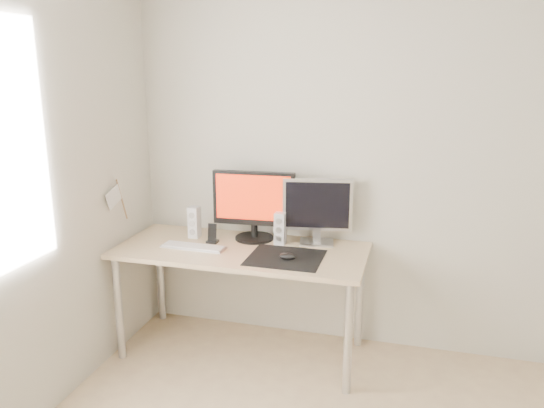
{
  "coord_description": "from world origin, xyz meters",
  "views": [
    {
      "loc": [
        0.12,
        -1.67,
        1.86
      ],
      "look_at": [
        -0.75,
        1.49,
        1.01
      ],
      "focal_mm": 35.0,
      "sensor_mm": 36.0,
      "label": 1
    }
  ],
  "objects_px": {
    "main_monitor": "(254,203)",
    "phone_dock": "(212,237)",
    "speaker_right": "(280,228)",
    "keyboard": "(193,247)",
    "second_monitor": "(317,208)",
    "desk": "(241,260)",
    "mouse": "(288,256)",
    "speaker_left": "(194,222)"
  },
  "relations": [
    {
      "from": "second_monitor",
      "to": "keyboard",
      "type": "bearing_deg",
      "value": -158.25
    },
    {
      "from": "second_monitor",
      "to": "speaker_right",
      "type": "xyz_separation_m",
      "value": [
        -0.23,
        -0.07,
        -0.13
      ]
    },
    {
      "from": "main_monitor",
      "to": "speaker_left",
      "type": "relative_size",
      "value": 2.58
    },
    {
      "from": "desk",
      "to": "phone_dock",
      "type": "height_order",
      "value": "phone_dock"
    },
    {
      "from": "mouse",
      "to": "speaker_right",
      "type": "bearing_deg",
      "value": 113.09
    },
    {
      "from": "mouse",
      "to": "phone_dock",
      "type": "relative_size",
      "value": 0.8
    },
    {
      "from": "mouse",
      "to": "speaker_right",
      "type": "distance_m",
      "value": 0.31
    },
    {
      "from": "desk",
      "to": "speaker_left",
      "type": "distance_m",
      "value": 0.44
    },
    {
      "from": "mouse",
      "to": "main_monitor",
      "type": "relative_size",
      "value": 0.19
    },
    {
      "from": "phone_dock",
      "to": "speaker_left",
      "type": "bearing_deg",
      "value": 154.16
    },
    {
      "from": "desk",
      "to": "phone_dock",
      "type": "relative_size",
      "value": 12.24
    },
    {
      "from": "desk",
      "to": "speaker_left",
      "type": "xyz_separation_m",
      "value": [
        -0.38,
        0.13,
        0.18
      ]
    },
    {
      "from": "speaker_right",
      "to": "keyboard",
      "type": "height_order",
      "value": "speaker_right"
    },
    {
      "from": "mouse",
      "to": "second_monitor",
      "type": "bearing_deg",
      "value": 72.18
    },
    {
      "from": "main_monitor",
      "to": "speaker_right",
      "type": "height_order",
      "value": "main_monitor"
    },
    {
      "from": "main_monitor",
      "to": "speaker_left",
      "type": "distance_m",
      "value": 0.44
    },
    {
      "from": "second_monitor",
      "to": "mouse",
      "type": "bearing_deg",
      "value": -107.82
    },
    {
      "from": "speaker_left",
      "to": "desk",
      "type": "bearing_deg",
      "value": -19.44
    },
    {
      "from": "main_monitor",
      "to": "phone_dock",
      "type": "bearing_deg",
      "value": -150.42
    },
    {
      "from": "keyboard",
      "to": "second_monitor",
      "type": "bearing_deg",
      "value": 21.75
    },
    {
      "from": "second_monitor",
      "to": "speaker_right",
      "type": "height_order",
      "value": "second_monitor"
    },
    {
      "from": "speaker_left",
      "to": "keyboard",
      "type": "distance_m",
      "value": 0.24
    },
    {
      "from": "phone_dock",
      "to": "keyboard",
      "type": "bearing_deg",
      "value": -121.76
    },
    {
      "from": "mouse",
      "to": "speaker_right",
      "type": "height_order",
      "value": "speaker_right"
    },
    {
      "from": "mouse",
      "to": "speaker_left",
      "type": "distance_m",
      "value": 0.77
    },
    {
      "from": "desk",
      "to": "speaker_right",
      "type": "xyz_separation_m",
      "value": [
        0.22,
        0.16,
        0.18
      ]
    },
    {
      "from": "second_monitor",
      "to": "keyboard",
      "type": "xyz_separation_m",
      "value": [
        -0.75,
        -0.3,
        -0.23
      ]
    },
    {
      "from": "phone_dock",
      "to": "speaker_right",
      "type": "bearing_deg",
      "value": 12.76
    },
    {
      "from": "main_monitor",
      "to": "speaker_right",
      "type": "relative_size",
      "value": 2.58
    },
    {
      "from": "main_monitor",
      "to": "second_monitor",
      "type": "relative_size",
      "value": 1.23
    },
    {
      "from": "keyboard",
      "to": "phone_dock",
      "type": "relative_size",
      "value": 3.24
    },
    {
      "from": "mouse",
      "to": "speaker_left",
      "type": "bearing_deg",
      "value": 160.31
    },
    {
      "from": "speaker_right",
      "to": "desk",
      "type": "bearing_deg",
      "value": -144.7
    },
    {
      "from": "mouse",
      "to": "desk",
      "type": "relative_size",
      "value": 0.07
    },
    {
      "from": "speaker_right",
      "to": "keyboard",
      "type": "relative_size",
      "value": 0.5
    },
    {
      "from": "main_monitor",
      "to": "phone_dock",
      "type": "distance_m",
      "value": 0.35
    },
    {
      "from": "mouse",
      "to": "second_monitor",
      "type": "relative_size",
      "value": 0.23
    },
    {
      "from": "second_monitor",
      "to": "speaker_right",
      "type": "relative_size",
      "value": 2.11
    },
    {
      "from": "desk",
      "to": "speaker_right",
      "type": "distance_m",
      "value": 0.33
    },
    {
      "from": "desk",
      "to": "second_monitor",
      "type": "relative_size",
      "value": 3.55
    },
    {
      "from": "phone_dock",
      "to": "second_monitor",
      "type": "bearing_deg",
      "value": 14.18
    },
    {
      "from": "desk",
      "to": "main_monitor",
      "type": "distance_m",
      "value": 0.39
    }
  ]
}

